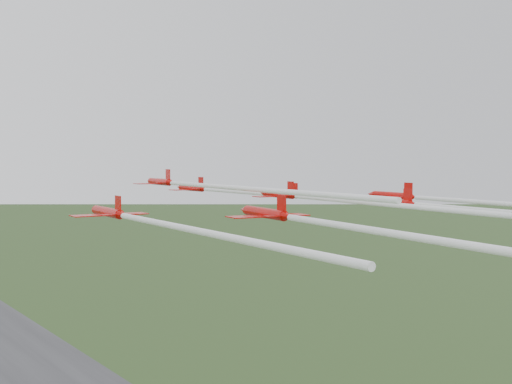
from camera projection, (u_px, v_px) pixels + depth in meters
jet_lead at (222, 190)px, 111.21m from camera, size 9.21×52.32×2.73m
jet_row2_left at (201, 185)px, 85.69m from camera, size 11.48×59.94×2.50m
jet_row2_right at (331, 199)px, 100.70m from camera, size 14.17×59.42×2.70m
jet_row3_left at (146, 220)px, 71.11m from camera, size 9.78×56.42×2.88m
jet_row3_mid at (331, 199)px, 82.34m from camera, size 11.96×54.59×2.51m
jet_row3_right at (439, 199)px, 96.27m from camera, size 11.60×50.39×2.84m
jet_row4_left at (351, 227)px, 58.62m from camera, size 15.70×66.41×2.88m
jet_row4_right at (472, 209)px, 73.23m from camera, size 11.48×54.99×2.37m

